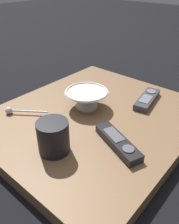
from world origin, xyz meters
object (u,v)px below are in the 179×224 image
cereal_bowl (87,98)px  coffee_mug (53,137)px  teaspoon (14,111)px  tv_remote_far (118,142)px  tv_remote_near (147,99)px

cereal_bowl → coffee_mug: (0.08, -0.22, 0.01)m
cereal_bowl → teaspoon: (-0.15, -0.19, -0.02)m
teaspoon → tv_remote_far: tv_remote_far is taller
teaspoon → tv_remote_near: same height
coffee_mug → tv_remote_far: coffee_mug is taller
teaspoon → tv_remote_near: (0.29, 0.35, -0.00)m
teaspoon → tv_remote_near: 0.45m
teaspoon → coffee_mug: bearing=-8.3°
teaspoon → tv_remote_near: size_ratio=0.72×
cereal_bowl → tv_remote_far: (0.20, -0.10, -0.02)m
cereal_bowl → tv_remote_far: 0.22m
tv_remote_near → teaspoon: bearing=-129.2°
teaspoon → tv_remote_far: size_ratio=0.69×
teaspoon → tv_remote_near: bearing=50.8°
cereal_bowl → teaspoon: cereal_bowl is taller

